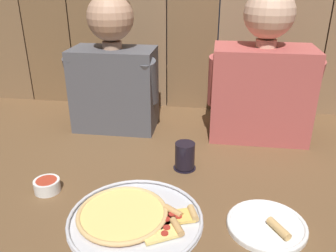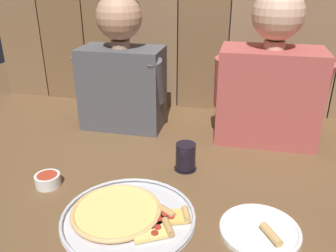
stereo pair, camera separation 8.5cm
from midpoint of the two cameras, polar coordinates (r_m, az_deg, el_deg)
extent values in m
plane|color=brown|center=(1.16, 2.19, -10.30)|extent=(3.20, 3.20, 0.00)
cylinder|color=silver|center=(1.04, -4.01, -14.71)|extent=(0.38, 0.38, 0.01)
torus|color=silver|center=(1.03, -4.03, -14.37)|extent=(0.38, 0.38, 0.01)
cylinder|color=#B23823|center=(1.05, -6.02, -13.80)|extent=(0.25, 0.25, 0.00)
cylinder|color=#F4D170|center=(1.05, -6.03, -13.58)|extent=(0.24, 0.24, 0.01)
torus|color=tan|center=(1.05, -6.03, -13.58)|extent=(0.26, 0.26, 0.01)
cube|color=#EABC56|center=(1.03, 2.61, -14.59)|extent=(0.11, 0.09, 0.01)
cylinder|color=tan|center=(1.03, 5.40, -14.10)|extent=(0.04, 0.06, 0.02)
cylinder|color=#A3281E|center=(1.02, 2.96, -14.52)|extent=(0.02, 0.02, 0.00)
cylinder|color=#A3281E|center=(1.03, 1.92, -14.13)|extent=(0.02, 0.02, 0.00)
cube|color=#F4D170|center=(0.98, -0.24, -16.85)|extent=(0.11, 0.10, 0.01)
cylinder|color=tan|center=(0.99, 2.56, -16.09)|extent=(0.05, 0.06, 0.02)
cylinder|color=#A3281E|center=(0.99, 0.87, -16.12)|extent=(0.02, 0.02, 0.00)
cylinder|color=#A3281E|center=(0.97, 0.45, -16.99)|extent=(0.02, 0.02, 0.00)
cube|color=#EFC660|center=(1.02, 0.59, -14.88)|extent=(0.09, 0.10, 0.01)
cylinder|color=tan|center=(1.04, 2.21, -13.72)|extent=(0.06, 0.05, 0.02)
cylinder|color=#A3281E|center=(1.01, 1.01, -14.86)|extent=(0.02, 0.02, 0.00)
cylinder|color=white|center=(1.03, 17.02, -16.01)|extent=(0.22, 0.22, 0.01)
torus|color=white|center=(1.03, 17.06, -15.75)|extent=(0.22, 0.22, 0.01)
cylinder|color=tan|center=(1.00, 18.80, -16.35)|extent=(0.06, 0.08, 0.02)
cylinder|color=black|center=(1.27, 4.75, -6.84)|extent=(0.08, 0.08, 0.01)
cylinder|color=black|center=(1.24, 4.83, -4.88)|extent=(0.07, 0.07, 0.09)
cylinder|color=white|center=(1.22, -17.01, -8.45)|extent=(0.08, 0.08, 0.04)
cylinder|color=#B23823|center=(1.21, -17.07, -8.05)|extent=(0.07, 0.07, 0.02)
cube|color=#4C4C51|center=(1.56, -5.78, 6.12)|extent=(0.35, 0.20, 0.35)
cylinder|color=tan|center=(1.51, -6.08, 13.06)|extent=(0.08, 0.08, 0.03)
sphere|color=tan|center=(1.49, -6.27, 17.18)|extent=(0.19, 0.19, 0.19)
sphere|color=brown|center=(1.50, -6.12, 17.78)|extent=(0.17, 0.17, 0.17)
cylinder|color=#4C4C51|center=(1.56, -11.82, 7.82)|extent=(0.08, 0.12, 0.21)
cylinder|color=#4C4C51|center=(1.46, -0.49, 7.24)|extent=(0.08, 0.13, 0.21)
cube|color=#AD4C47|center=(1.48, 17.52, 4.69)|extent=(0.39, 0.23, 0.38)
cylinder|color=#DBAD8E|center=(1.43, 18.54, 12.37)|extent=(0.08, 0.08, 0.03)
sphere|color=#DBAD8E|center=(1.42, 19.15, 16.75)|extent=(0.19, 0.19, 0.19)
sphere|color=black|center=(1.43, 19.18, 17.39)|extent=(0.18, 0.18, 0.18)
cylinder|color=#AD4C47|center=(1.42, 10.77, 6.98)|extent=(0.08, 0.12, 0.22)
cylinder|color=#AD4C47|center=(1.46, 24.83, 5.56)|extent=(0.08, 0.13, 0.22)
camera|label=1|loc=(0.04, -87.90, 0.94)|focal=37.61mm
camera|label=2|loc=(0.04, 92.10, -0.94)|focal=37.61mm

